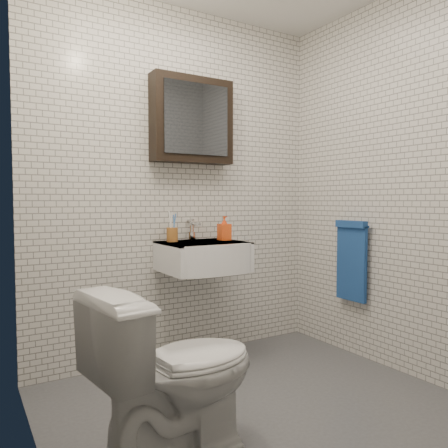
{
  "coord_description": "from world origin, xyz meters",
  "views": [
    {
      "loc": [
        -1.37,
        -1.85,
        1.13
      ],
      "look_at": [
        0.03,
        0.45,
        0.99
      ],
      "focal_mm": 35.0,
      "sensor_mm": 36.0,
      "label": 1
    }
  ],
  "objects": [
    {
      "name": "ground",
      "position": [
        0.0,
        0.0,
        0.01
      ],
      "size": [
        2.2,
        2.0,
        0.01
      ],
      "primitive_type": "cube",
      "color": "#484A4F",
      "rests_on": "ground"
    },
    {
      "name": "room_shell",
      "position": [
        0.0,
        0.0,
        1.47
      ],
      "size": [
        2.22,
        2.02,
        2.51
      ],
      "color": "silver",
      "rests_on": "ground"
    },
    {
      "name": "washbasin",
      "position": [
        0.05,
        0.73,
        0.76
      ],
      "size": [
        0.55,
        0.5,
        0.2
      ],
      "color": "white",
      "rests_on": "room_shell"
    },
    {
      "name": "faucet",
      "position": [
        0.05,
        0.93,
        0.92
      ],
      "size": [
        0.06,
        0.2,
        0.15
      ],
      "color": "silver",
      "rests_on": "washbasin"
    },
    {
      "name": "mirror_cabinet",
      "position": [
        0.05,
        0.93,
        1.7
      ],
      "size": [
        0.6,
        0.15,
        0.6
      ],
      "color": "black",
      "rests_on": "room_shell"
    },
    {
      "name": "towel_rail",
      "position": [
        1.04,
        0.35,
        0.72
      ],
      "size": [
        0.09,
        0.3,
        0.58
      ],
      "color": "silver",
      "rests_on": "room_shell"
    },
    {
      "name": "toothbrush_cup",
      "position": [
        -0.12,
        0.9,
        0.9
      ],
      "size": [
        0.08,
        0.08,
        0.22
      ],
      "rotation": [
        0.0,
        0.0,
        0.01
      ],
      "color": "#9D5F27",
      "rests_on": "washbasin"
    },
    {
      "name": "soap_bottle",
      "position": [
        0.24,
        0.81,
        0.94
      ],
      "size": [
        0.08,
        0.08,
        0.17
      ],
      "primitive_type": "imported",
      "rotation": [
        0.0,
        0.0,
        -0.03
      ],
      "color": "orange",
      "rests_on": "washbasin"
    },
    {
      "name": "toilet",
      "position": [
        -0.58,
        -0.15,
        0.38
      ],
      "size": [
        0.81,
        0.53,
        0.77
      ],
      "primitive_type": "imported",
      "rotation": [
        0.0,
        0.0,
        1.71
      ],
      "color": "white",
      "rests_on": "ground"
    }
  ]
}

